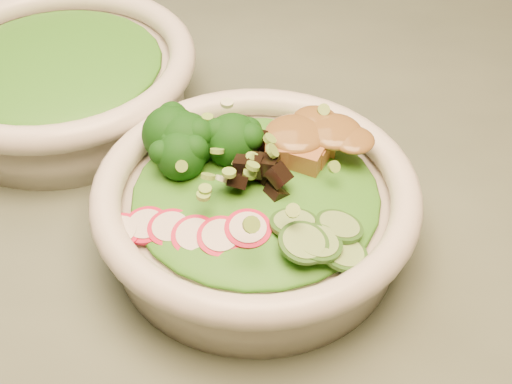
{
  "coord_description": "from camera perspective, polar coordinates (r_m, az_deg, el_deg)",
  "views": [
    {
      "loc": [
        -0.03,
        -0.41,
        1.17
      ],
      "look_at": [
        -0.06,
        -0.03,
        0.8
      ],
      "focal_mm": 50.0,
      "sensor_mm": 36.0,
      "label": 1
    }
  ],
  "objects": [
    {
      "name": "side_bowl",
      "position": [
        0.7,
        -15.37,
        8.74
      ],
      "size": [
        0.25,
        0.25,
        0.07
      ],
      "rotation": [
        0.0,
        0.0,
        -0.05
      ],
      "color": "silver",
      "rests_on": "dining_table"
    },
    {
      "name": "side_lettuce",
      "position": [
        0.68,
        -15.67,
        10.04
      ],
      "size": [
        0.17,
        0.17,
        0.02
      ],
      "primitive_type": "ellipsoid",
      "color": "#235D13",
      "rests_on": "side_bowl"
    },
    {
      "name": "cucumber_slices",
      "position": [
        0.49,
        4.67,
        -2.57
      ],
      "size": [
        0.08,
        0.08,
        0.03
      ],
      "primitive_type": null,
      "rotation": [
        0.0,
        0.0,
        -0.26
      ],
      "color": "#7FAB5F",
      "rests_on": "salad_bowl"
    },
    {
      "name": "mushroom_heap",
      "position": [
        0.52,
        0.88,
        1.62
      ],
      "size": [
        0.08,
        0.08,
        0.04
      ],
      "primitive_type": null,
      "rotation": [
        0.0,
        0.0,
        -0.26
      ],
      "color": "black",
      "rests_on": "salad_bowl"
    },
    {
      "name": "tofu_cubes",
      "position": [
        0.55,
        4.45,
        3.62
      ],
      "size": [
        0.09,
        0.07,
        0.03
      ],
      "primitive_type": null,
      "rotation": [
        0.0,
        0.0,
        -0.26
      ],
      "color": "#A56737",
      "rests_on": "salad_bowl"
    },
    {
      "name": "lettuce_bed",
      "position": [
        0.53,
        0.0,
        0.08
      ],
      "size": [
        0.19,
        0.19,
        0.02
      ],
      "primitive_type": "ellipsoid",
      "color": "#235D13",
      "rests_on": "salad_bowl"
    },
    {
      "name": "scallion_garnish",
      "position": [
        0.51,
        0.0,
        1.8
      ],
      "size": [
        0.17,
        0.17,
        0.02
      ],
      "primitive_type": null,
      "color": "olive",
      "rests_on": "salad_bowl"
    },
    {
      "name": "radish_slices",
      "position": [
        0.49,
        -4.86,
        -3.13
      ],
      "size": [
        0.11,
        0.06,
        0.02
      ],
      "primitive_type": null,
      "rotation": [
        0.0,
        0.0,
        -0.26
      ],
      "color": "#B00D2E",
      "rests_on": "salad_bowl"
    },
    {
      "name": "salad_bowl",
      "position": [
        0.54,
        -0.0,
        -1.43
      ],
      "size": [
        0.25,
        0.25,
        0.07
      ],
      "rotation": [
        0.0,
        0.0,
        -0.26
      ],
      "color": "silver",
      "rests_on": "dining_table"
    },
    {
      "name": "broccoli_florets",
      "position": [
        0.55,
        -4.26,
        4.0
      ],
      "size": [
        0.09,
        0.08,
        0.04
      ],
      "primitive_type": null,
      "rotation": [
        0.0,
        0.0,
        -0.26
      ],
      "color": "black",
      "rests_on": "salad_bowl"
    },
    {
      "name": "dining_table",
      "position": [
        0.67,
        4.99,
        -8.82
      ],
      "size": [
        1.2,
        0.8,
        0.75
      ],
      "color": "black",
      "rests_on": "ground"
    },
    {
      "name": "peanut_sauce",
      "position": [
        0.54,
        4.52,
        4.58
      ],
      "size": [
        0.06,
        0.05,
        0.01
      ],
      "primitive_type": "ellipsoid",
      "color": "brown",
      "rests_on": "tofu_cubes"
    }
  ]
}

